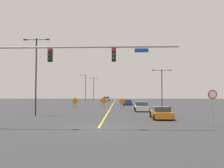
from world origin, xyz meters
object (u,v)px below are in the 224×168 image
at_px(car_silver_passing, 107,99).
at_px(car_white_near, 141,107).
at_px(traffic_signal_assembly, 52,62).
at_px(stop_sign, 213,101).
at_px(construction_sign_median_far, 103,101).
at_px(street_lamp_mid_left, 162,85).
at_px(street_lamp_far_right, 93,87).
at_px(street_lamp_far_left, 85,86).
at_px(street_lamp_near_right, 36,71).
at_px(construction_sign_right_shoulder, 75,102).
at_px(construction_sign_left_lane, 122,102).
at_px(car_blue_mid, 128,102).
at_px(car_orange_far, 161,113).

bearing_deg(car_silver_passing, car_white_near, -79.58).
xyz_separation_m(traffic_signal_assembly, stop_sign, (13.17, 1.26, -3.18)).
xyz_separation_m(stop_sign, construction_sign_median_far, (-10.60, 19.23, -0.80)).
height_order(street_lamp_mid_left, construction_sign_median_far, street_lamp_mid_left).
relative_size(stop_sign, street_lamp_far_right, 0.34).
distance_m(street_lamp_far_left, street_lamp_near_right, 48.46).
distance_m(construction_sign_right_shoulder, car_white_near, 13.01).
height_order(street_lamp_far_left, construction_sign_left_lane, street_lamp_far_left).
height_order(construction_sign_left_lane, car_blue_mid, construction_sign_left_lane).
bearing_deg(car_white_near, car_blue_mid, 94.84).
height_order(car_blue_mid, car_orange_far, car_orange_far).
bearing_deg(stop_sign, traffic_signal_assembly, -174.54).
height_order(street_lamp_far_left, car_silver_passing, street_lamp_far_left).
bearing_deg(car_orange_far, car_blue_mid, 95.57).
distance_m(traffic_signal_assembly, street_lamp_near_right, 10.66).
height_order(traffic_signal_assembly, car_orange_far, traffic_signal_assembly).
bearing_deg(construction_sign_right_shoulder, car_orange_far, -51.47).
bearing_deg(construction_sign_right_shoulder, car_blue_mid, 47.87).
height_order(street_lamp_far_right, car_white_near, street_lamp_far_right).
bearing_deg(construction_sign_left_lane, construction_sign_median_far, 173.27).
height_order(construction_sign_left_lane, construction_sign_right_shoulder, construction_sign_right_shoulder).
relative_size(street_lamp_far_left, car_blue_mid, 2.14).
bearing_deg(car_blue_mid, construction_sign_left_lane, -96.18).
bearing_deg(stop_sign, street_lamp_far_left, 109.21).
relative_size(car_silver_passing, car_orange_far, 1.01).
height_order(traffic_signal_assembly, street_lamp_mid_left, street_lamp_mid_left).
bearing_deg(car_white_near, construction_sign_right_shoulder, 151.60).
bearing_deg(street_lamp_mid_left, construction_sign_left_lane, -148.33).
height_order(street_lamp_far_left, car_orange_far, street_lamp_far_left).
relative_size(street_lamp_mid_left, construction_sign_left_lane, 3.82).
bearing_deg(street_lamp_mid_left, stop_sign, -90.84).
relative_size(construction_sign_right_shoulder, car_silver_passing, 0.50).
relative_size(construction_sign_left_lane, construction_sign_right_shoulder, 0.99).
height_order(street_lamp_near_right, car_orange_far, street_lamp_near_right).
height_order(street_lamp_far_right, car_silver_passing, street_lamp_far_right).
xyz_separation_m(traffic_signal_assembly, car_blue_mid, (7.25, 33.31, -4.67)).
distance_m(street_lamp_near_right, car_blue_mid, 27.30).
xyz_separation_m(car_white_near, car_orange_far, (1.16, -9.63, -0.03)).
height_order(car_white_near, car_orange_far, car_white_near).
xyz_separation_m(traffic_signal_assembly, car_silver_passing, (0.89, 58.62, -4.60)).
bearing_deg(car_white_near, street_lamp_far_right, 104.48).
relative_size(stop_sign, car_blue_mid, 0.71).
relative_size(street_lamp_near_right, construction_sign_right_shoulder, 4.95).
distance_m(car_silver_passing, car_orange_far, 52.92).
relative_size(traffic_signal_assembly, street_lamp_far_right, 1.75).
relative_size(stop_sign, construction_sign_median_far, 1.44).
bearing_deg(car_orange_far, car_silver_passing, 99.77).
relative_size(car_blue_mid, car_orange_far, 1.11).
relative_size(car_white_near, car_orange_far, 1.00).
distance_m(street_lamp_far_left, construction_sign_median_far, 38.63).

